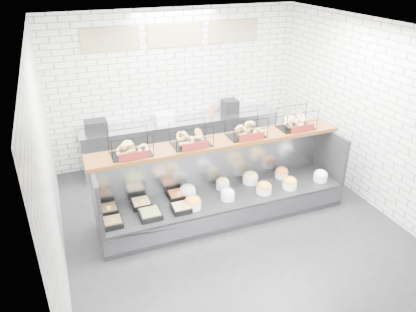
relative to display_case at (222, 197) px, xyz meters
name	(u,v)px	position (x,y,z in m)	size (l,w,h in m)	color
ground	(231,225)	(0.01, -0.34, -0.33)	(5.50, 5.50, 0.00)	black
room_shell	(218,89)	(0.01, 0.26, 1.73)	(5.02, 5.51, 3.01)	silver
display_case	(222,197)	(0.00, 0.00, 0.00)	(4.00, 0.90, 1.20)	black
bagel_shelf	(219,134)	(0.00, 0.18, 1.04)	(4.10, 0.50, 0.40)	#47250F
prep_counter	(182,140)	(-0.01, 2.09, 0.14)	(4.00, 0.60, 1.20)	#93969B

